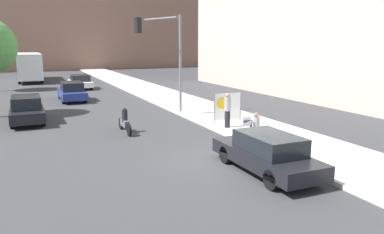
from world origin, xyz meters
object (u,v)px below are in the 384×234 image
Objects in this scene: car_on_road_distant at (80,82)px; parked_car_curbside at (267,153)px; protest_banner at (227,107)px; motorcycle_on_road at (125,122)px; seated_protester at (256,125)px; car_on_road_nearest at (27,109)px; city_bus_on_road at (29,65)px; car_on_road_midblock at (72,91)px; traffic_light_pole at (166,47)px; jogger_on_sidewalk at (228,110)px.

parked_car_curbside is at bearing -85.13° from car_on_road_distant.
motorcycle_on_road is at bearing 176.25° from protest_banner.
seated_protester is 12.89m from car_on_road_nearest.
city_bus_on_road reaches higher than parked_car_curbside.
car_on_road_distant is (5.00, 15.32, -0.05)m from car_on_road_nearest.
city_bus_on_road is 4.55× the size of motorcycle_on_road.
protest_banner is at bearing -73.00° from city_bus_on_road.
parked_car_curbside is at bearing -78.43° from car_on_road_midblock.
car_on_road_midblock is at bearing 115.05° from seated_protester.
traffic_light_pole is 10.51m from car_on_road_midblock.
motorcycle_on_road is at bearing 110.84° from parked_car_curbside.
parked_car_curbside is 8.34m from motorcycle_on_road.
seated_protester is 24.64m from car_on_road_distant.
seated_protester is 0.71× the size of protest_banner.
car_on_road_midblock reaches higher than parked_car_curbside.
protest_banner is 0.37× the size of car_on_road_nearest.
car_on_road_nearest is 0.45× the size of city_bus_on_road.
parked_car_curbside is 38.70m from city_bus_on_road.
car_on_road_nearest is at bearing 169.86° from traffic_light_pole.
jogger_on_sidewalk is at bearing -18.56° from motorcycle_on_road.
car_on_road_midblock is 18.42m from city_bus_on_road.
jogger_on_sidewalk is at bearing -78.74° from car_on_road_distant.
car_on_road_midblock is at bearing -102.24° from car_on_road_distant.
jogger_on_sidewalk reaches higher than seated_protester.
jogger_on_sidewalk is 33.11m from city_bus_on_road.
jogger_on_sidewalk is 11.23m from car_on_road_nearest.
seated_protester is at bearing -43.94° from car_on_road_nearest.
protest_banner is at bearing -61.65° from car_on_road_midblock.
seated_protester is 3.98m from parked_car_curbside.
motorcycle_on_road is (-0.60, -19.96, -0.15)m from car_on_road_distant.
seated_protester is 4.01m from protest_banner.
parked_car_curbside is at bearing -80.00° from city_bus_on_road.
motorcycle_on_road is at bearing -46.53° from car_on_road_nearest.
jogger_on_sidewalk is 6.45m from parked_car_curbside.
car_on_road_midblock is 8.05m from car_on_road_distant.
motorcycle_on_road is at bearing -84.77° from car_on_road_midblock.
motorcycle_on_road is at bearing -91.72° from car_on_road_distant.
motorcycle_on_road is (1.11, -12.10, -0.19)m from car_on_road_midblock.
traffic_light_pole is (-2.22, 3.61, 3.17)m from protest_banner.
traffic_light_pole is at bearing -63.01° from car_on_road_midblock.
jogger_on_sidewalk is 22.04m from car_on_road_distant.
car_on_road_distant is 0.44× the size of city_bus_on_road.
protest_banner reaches higher than car_on_road_distant.
parked_car_curbside is at bearing -69.16° from motorcycle_on_road.
traffic_light_pole is at bearing 106.06° from seated_protester.
traffic_light_pole reaches higher than city_bus_on_road.
city_bus_on_road reaches higher than car_on_road_nearest.
seated_protester is at bearing -78.93° from traffic_light_pole.
parked_car_curbside is 0.45× the size of city_bus_on_road.
car_on_road_nearest reaches higher than car_on_road_midblock.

